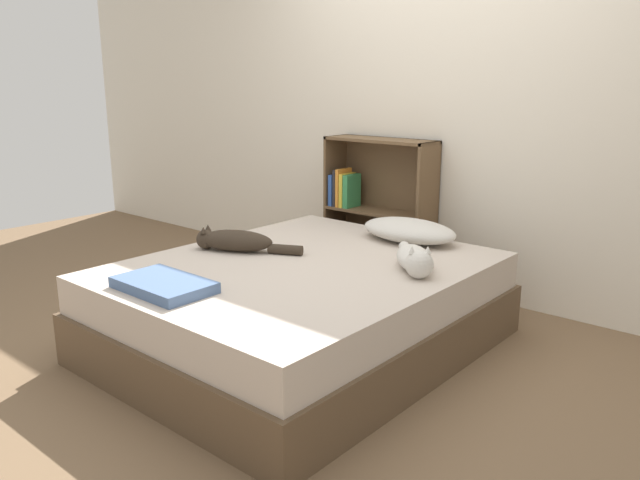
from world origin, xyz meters
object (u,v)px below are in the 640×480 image
object	(u,v)px
bed	(302,306)
pillow	(409,230)
cat_light	(415,259)
cat_dark	(234,241)
bookshelf	(378,208)

from	to	relation	value
bed	pillow	xyz separation A→B (m)	(0.16, 0.76, 0.30)
pillow	cat_light	size ratio (longest dim) A/B	1.32
bed	cat_dark	distance (m)	0.55
bed	cat_light	bearing A→B (deg)	29.27
bed	cat_light	world-z (taller)	cat_light
cat_dark	bookshelf	bearing A→B (deg)	-118.91
bed	cat_light	xyz separation A→B (m)	(0.51, 0.28, 0.29)
cat_dark	bookshelf	distance (m)	1.29
pillow	cat_dark	distance (m)	1.03
pillow	cat_light	bearing A→B (deg)	-54.37
cat_dark	bookshelf	world-z (taller)	bookshelf
bed	cat_dark	size ratio (longest dim) A/B	3.33
pillow	cat_light	distance (m)	0.59
bed	bookshelf	bearing A→B (deg)	107.80
bed	cat_dark	xyz separation A→B (m)	(-0.46, -0.06, 0.29)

